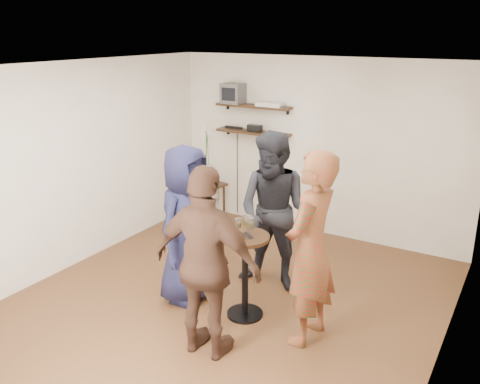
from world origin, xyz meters
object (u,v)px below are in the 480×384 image
object	(u,v)px
radio	(255,128)
person_navy	(187,225)
person_dark	(275,213)
person_brown	(207,264)
drinks_table	(245,265)
crt_monitor	(234,93)
dvd_deck	(271,104)
person_plaid	(310,249)
side_table	(208,189)

from	to	relation	value
radio	person_navy	world-z (taller)	person_navy
person_dark	person_brown	size ratio (longest dim) A/B	1.02
person_dark	person_navy	size ratio (longest dim) A/B	1.04
radio	person_navy	xyz separation A→B (m)	(0.55, -2.50, -0.62)
radio	person_dark	distance (m)	2.23
person_navy	person_brown	distance (m)	1.07
drinks_table	crt_monitor	bearing A→B (deg)	123.63
dvd_deck	drinks_table	distance (m)	2.99
person_plaid	person_navy	size ratio (longest dim) A/B	1.07
person_plaid	person_brown	bearing A→B (deg)	-42.36
crt_monitor	person_navy	xyz separation A→B (m)	(0.92, -2.50, -1.12)
radio	drinks_table	world-z (taller)	radio
side_table	person_plaid	bearing A→B (deg)	-40.04
person_brown	dvd_deck	bearing A→B (deg)	-74.29
dvd_deck	person_plaid	xyz separation A→B (m)	(1.76, -2.54, -0.93)
dvd_deck	person_navy	distance (m)	2.71
drinks_table	dvd_deck	bearing A→B (deg)	112.16
dvd_deck	person_brown	size ratio (longest dim) A/B	0.22
person_plaid	side_table	bearing A→B (deg)	-126.94
radio	drinks_table	distance (m)	2.96
person_plaid	radio	bearing A→B (deg)	-138.24
crt_monitor	person_brown	world-z (taller)	crt_monitor
crt_monitor	drinks_table	size ratio (longest dim) A/B	0.34
dvd_deck	person_brown	world-z (taller)	dvd_deck
person_navy	radio	bearing A→B (deg)	12.03
crt_monitor	side_table	distance (m)	1.60
radio	crt_monitor	bearing A→B (deg)	180.00
person_plaid	person_navy	world-z (taller)	person_plaid
person_plaid	person_brown	distance (m)	1.00
drinks_table	side_table	bearing A→B (deg)	131.60
drinks_table	person_dark	xyz separation A→B (m)	(-0.04, 0.74, 0.34)
drinks_table	person_plaid	distance (m)	0.83
person_dark	person_brown	world-z (taller)	person_dark
crt_monitor	person_dark	distance (m)	2.62
drinks_table	person_navy	bearing A→B (deg)	-179.72
side_table	drinks_table	distance (m)	3.07
dvd_deck	radio	bearing A→B (deg)	180.00
side_table	person_navy	size ratio (longest dim) A/B	0.32
person_dark	person_navy	world-z (taller)	person_dark
person_plaid	person_brown	world-z (taller)	person_plaid
radio	person_plaid	bearing A→B (deg)	-51.34
radio	person_brown	distance (m)	3.55
side_table	person_brown	distance (m)	3.70
radio	person_brown	bearing A→B (deg)	-67.88
person_plaid	person_dark	xyz separation A→B (m)	(-0.78, 0.78, -0.02)
person_plaid	person_dark	bearing A→B (deg)	-132.10
drinks_table	person_dark	size ratio (longest dim) A/B	0.49
crt_monitor	person_navy	bearing A→B (deg)	-69.83
dvd_deck	side_table	world-z (taller)	dvd_deck
dvd_deck	person_brown	xyz separation A→B (m)	(1.05, -3.24, -0.97)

